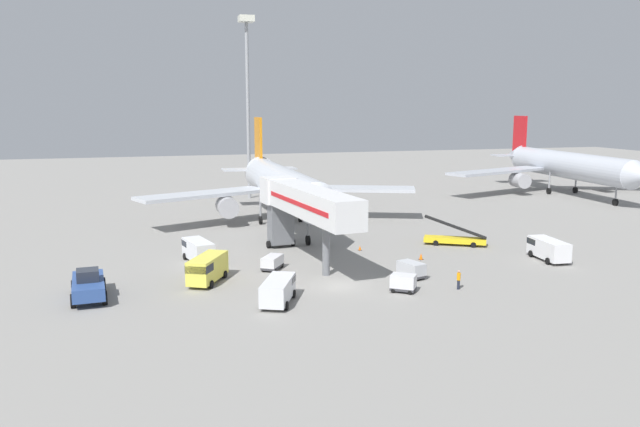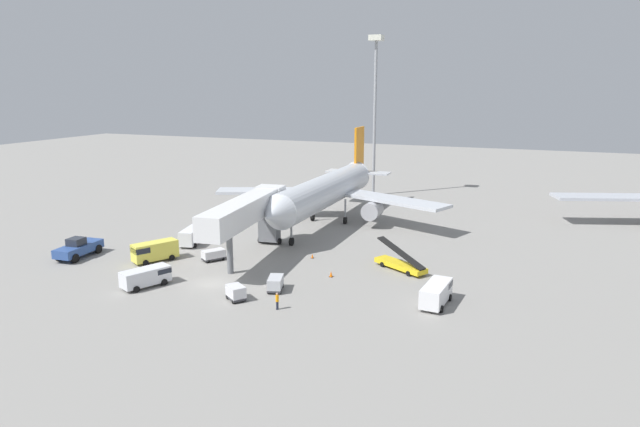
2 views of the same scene
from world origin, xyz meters
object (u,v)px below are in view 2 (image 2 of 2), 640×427
(baggage_cart_rear_right, at_px, (214,255))
(safety_cone_alpha, at_px, (312,256))
(airplane_at_gate, at_px, (328,190))
(service_van_mid_right, at_px, (147,276))
(service_van_outer_left, at_px, (192,235))
(baggage_cart_near_right, at_px, (236,292))
(jet_bridge, at_px, (249,212))
(pushback_tug, at_px, (78,248))
(baggage_cart_far_left, at_px, (275,283))
(ground_crew_worker_foreground, at_px, (277,301))
(safety_cone_bravo, at_px, (331,274))
(service_van_far_right, at_px, (437,292))
(service_van_outer_right, at_px, (154,251))
(belt_loader_truck, at_px, (400,264))
(apron_light_mast, at_px, (375,89))

(baggage_cart_rear_right, distance_m, safety_cone_alpha, 11.98)
(airplane_at_gate, relative_size, service_van_mid_right, 7.44)
(baggage_cart_rear_right, bearing_deg, service_van_outer_left, 141.57)
(airplane_at_gate, relative_size, baggage_cart_near_right, 16.43)
(jet_bridge, height_order, pushback_tug, jet_bridge)
(baggage_cart_far_left, bearing_deg, jet_bridge, 131.04)
(baggage_cart_far_left, xyz_separation_m, ground_crew_worker_foreground, (2.36, -4.44, 0.07))
(baggage_cart_near_right, xyz_separation_m, safety_cone_bravo, (6.29, 9.91, -0.50))
(service_van_far_right, relative_size, safety_cone_alpha, 9.82)
(jet_bridge, distance_m, ground_crew_worker_foreground, 17.53)
(service_van_outer_right, height_order, baggage_cart_far_left, service_van_outer_right)
(airplane_at_gate, bearing_deg, baggage_cart_rear_right, -104.94)
(belt_loader_truck, height_order, service_van_outer_right, belt_loader_truck)
(belt_loader_truck, bearing_deg, pushback_tug, -165.63)
(service_van_far_right, bearing_deg, service_van_outer_right, 178.12)
(jet_bridge, xyz_separation_m, safety_cone_bravo, (11.63, -2.87, -5.52))
(airplane_at_gate, height_order, service_van_far_right, airplane_at_gate)
(airplane_at_gate, relative_size, baggage_cart_rear_right, 13.51)
(service_van_far_right, distance_m, baggage_cart_near_right, 19.55)
(jet_bridge, bearing_deg, baggage_cart_near_right, -67.29)
(service_van_far_right, bearing_deg, pushback_tug, -178.81)
(ground_crew_worker_foreground, xyz_separation_m, apron_light_mast, (-7.69, 58.27, 19.25))
(service_van_outer_left, bearing_deg, service_van_far_right, -15.12)
(safety_cone_bravo, bearing_deg, baggage_cart_rear_right, 178.66)
(airplane_at_gate, relative_size, service_van_outer_right, 7.19)
(service_van_outer_left, distance_m, apron_light_mast, 47.95)
(belt_loader_truck, xyz_separation_m, service_van_outer_left, (-28.36, 0.36, 0.47))
(belt_loader_truck, relative_size, apron_light_mast, 0.23)
(service_van_outer_right, relative_size, baggage_cart_far_left, 1.96)
(service_van_outer_left, xyz_separation_m, safety_cone_alpha, (17.25, 0.11, -0.97))
(belt_loader_truck, distance_m, service_van_outer_right, 29.38)
(service_van_outer_left, relative_size, apron_light_mast, 0.18)
(pushback_tug, bearing_deg, service_van_far_right, 1.19)
(safety_cone_bravo, xyz_separation_m, apron_light_mast, (-9.17, 47.73, 19.81))
(airplane_at_gate, height_order, baggage_cart_near_right, airplane_at_gate)
(ground_crew_worker_foreground, bearing_deg, service_van_outer_left, 141.70)
(service_van_outer_left, bearing_deg, belt_loader_truck, -0.72)
(airplane_at_gate, xyz_separation_m, safety_cone_bravo, (9.24, -23.08, -4.80))
(airplane_at_gate, xyz_separation_m, service_van_outer_left, (-12.56, -17.56, -3.89))
(airplane_at_gate, distance_m, service_van_outer_right, 28.80)
(service_van_outer_right, distance_m, service_van_far_right, 34.04)
(jet_bridge, bearing_deg, service_van_mid_right, -112.82)
(baggage_cart_rear_right, bearing_deg, airplane_at_gate, 75.06)
(service_van_outer_left, xyz_separation_m, baggage_cart_near_right, (15.51, -15.42, -0.41))
(service_van_far_right, xyz_separation_m, safety_cone_alpha, (-16.78, 9.31, -0.94))
(service_van_mid_right, bearing_deg, service_van_outer_right, 123.29)
(jet_bridge, distance_m, baggage_cart_rear_right, 6.77)
(airplane_at_gate, xyz_separation_m, service_van_far_right, (21.47, -26.76, -3.92))
(service_van_mid_right, xyz_separation_m, apron_light_mast, (7.82, 57.60, 19.02))
(service_van_outer_right, relative_size, service_van_mid_right, 1.04)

